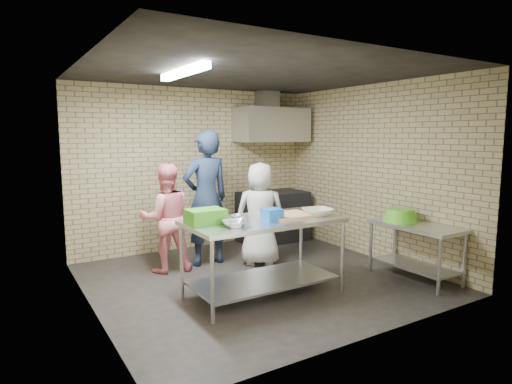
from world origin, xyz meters
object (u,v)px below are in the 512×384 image
green_basin (400,215)px  bottle_red (268,129)px  stove (273,216)px  green_crate (206,216)px  prep_table (264,257)px  woman_pink (166,218)px  man_navy (206,198)px  woman_white (260,214)px  blue_tub (272,214)px  side_counter (415,252)px  bottle_green (286,130)px

green_basin → bottle_red: (-0.38, 2.74, 1.19)m
stove → green_crate: (-2.29, -2.06, 0.56)m
green_basin → stove: bearing=99.8°
prep_table → stove: size_ratio=1.55×
green_crate → woman_pink: bearing=89.2°
stove → man_navy: bearing=-157.7°
stove → woman_white: woman_white is taller
blue_tub → woman_pink: bearing=114.7°
side_counter → green_basin: green_basin is taller
stove → woman_white: bearing=-131.3°
prep_table → stove: (1.59, 2.18, -0.02)m
man_navy → woman_pink: 0.67m
green_basin → bottle_green: bearing=89.6°
man_navy → woman_white: (0.68, -0.42, -0.23)m
prep_table → green_crate: green_crate is taller
bottle_red → woman_pink: (-2.32, -0.93, -1.27)m
green_crate → woman_pink: woman_pink is taller
side_counter → stove: (-0.45, 2.75, 0.08)m
man_navy → blue_tub: bearing=91.3°
prep_table → woman_pink: bearing=114.5°
woman_pink → stove: bearing=-154.4°
stove → woman_white: 1.48m
blue_tub → man_navy: bearing=93.5°
prep_table → blue_tub: (0.05, -0.10, 0.53)m
prep_table → bottle_red: size_ratio=10.35×
bottle_red → woman_pink: bearing=-158.2°
bottle_green → stove: bearing=-151.9°
prep_table → man_navy: 1.60m
prep_table → woman_pink: (-0.68, 1.49, 0.30)m
side_counter → bottle_green: 3.41m
stove → man_navy: size_ratio=0.60×
bottle_green → man_navy: (-2.09, -0.91, -1.02)m
bottle_green → woman_white: bearing=-136.6°
prep_table → man_navy: size_ratio=0.94×
man_navy → bottle_green: bearing=-158.6°
side_counter → green_crate: size_ratio=2.90×
prep_table → woman_pink: size_ratio=1.22×
prep_table → green_basin: bearing=-9.1°
green_crate → stove: bearing=42.0°
side_counter → woman_pink: (-2.72, 2.06, 0.39)m
blue_tub → bottle_green: bearing=51.7°
man_navy → woman_white: size_ratio=1.30×
green_basin → bottle_red: bottle_red is taller
green_crate → woman_white: 1.67m
side_counter → prep_table: bearing=164.3°
side_counter → stove: bearing=99.3°
prep_table → bottle_green: 3.52m
blue_tub → green_basin: blue_tub is taller
blue_tub → woman_white: (0.58, 1.19, -0.23)m
blue_tub → stove: bearing=56.0°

